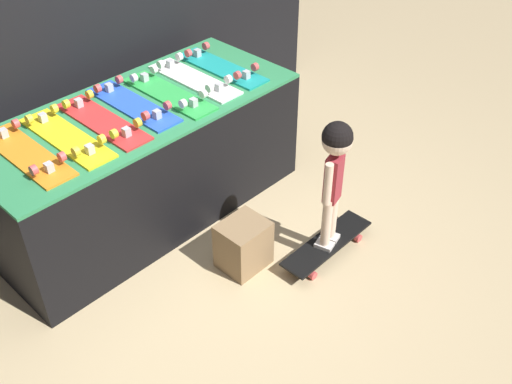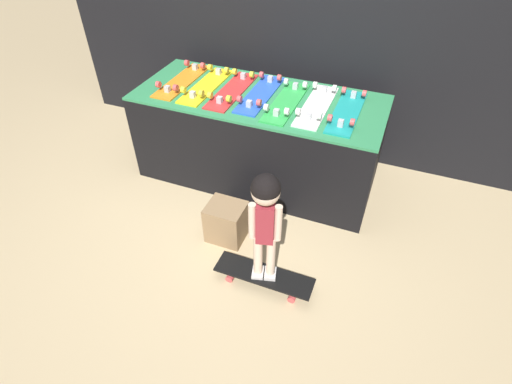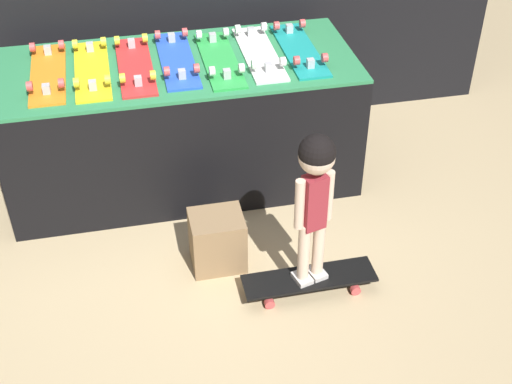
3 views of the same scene
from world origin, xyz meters
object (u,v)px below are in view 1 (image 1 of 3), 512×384
skateboard_yellow_on_rack (66,136)px  storage_box (243,245)px  skateboard_white_on_rack (194,78)px  skateboard_teal_on_rack (221,66)px  skateboard_orange_on_rack (26,153)px  skateboard_green_on_rack (168,93)px  skateboard_red_on_rack (102,120)px  skateboard_on_floor (327,244)px  child (335,163)px  skateboard_blue_on_rack (133,104)px

skateboard_yellow_on_rack → storage_box: 1.20m
skateboard_white_on_rack → skateboard_teal_on_rack: (0.24, -0.00, 0.00)m
skateboard_yellow_on_rack → skateboard_white_on_rack: 0.96m
skateboard_orange_on_rack → skateboard_white_on_rack: (1.20, -0.01, 0.00)m
skateboard_orange_on_rack → skateboard_green_on_rack: size_ratio=1.00×
skateboard_red_on_rack → skateboard_white_on_rack: bearing=0.5°
skateboard_on_floor → child: child is taller
skateboard_blue_on_rack → skateboard_orange_on_rack: bearing=-178.8°
skateboard_orange_on_rack → skateboard_on_floor: skateboard_orange_on_rack is taller
child → skateboard_teal_on_rack: bearing=64.1°
skateboard_orange_on_rack → skateboard_white_on_rack: bearing=-0.3°
skateboard_yellow_on_rack → skateboard_blue_on_rack: (0.48, 0.03, 0.00)m
skateboard_blue_on_rack → storage_box: 1.09m
skateboard_red_on_rack → skateboard_white_on_rack: 0.72m
skateboard_teal_on_rack → storage_box: 1.26m
skateboard_orange_on_rack → skateboard_blue_on_rack: (0.72, 0.01, 0.00)m
skateboard_teal_on_rack → storage_box: bearing=-127.8°
skateboard_teal_on_rack → skateboard_orange_on_rack: bearing=179.6°
skateboard_red_on_rack → skateboard_yellow_on_rack: bearing=179.4°
skateboard_teal_on_rack → skateboard_blue_on_rack: bearing=178.0°
skateboard_teal_on_rack → child: 1.19m
skateboard_red_on_rack → storage_box: bearing=-70.2°
child → storage_box: 0.75m
skateboard_yellow_on_rack → skateboard_white_on_rack: same height
skateboard_on_floor → child: size_ratio=0.80×
skateboard_red_on_rack → skateboard_green_on_rack: bearing=-2.7°
child → skateboard_green_on_rack: bearing=87.8°
skateboard_green_on_rack → skateboard_blue_on_rack: bearing=168.3°
skateboard_red_on_rack → skateboard_white_on_rack: (0.72, 0.01, 0.00)m
skateboard_on_floor → storage_box: bearing=144.1°
skateboard_white_on_rack → skateboard_on_floor: 1.38m
skateboard_yellow_on_rack → child: size_ratio=0.83×
skateboard_orange_on_rack → skateboard_blue_on_rack: 0.72m
skateboard_white_on_rack → child: 1.17m
skateboard_red_on_rack → skateboard_green_on_rack: (0.48, -0.02, 0.00)m
skateboard_orange_on_rack → skateboard_red_on_rack: size_ratio=1.00×
skateboard_on_floor → storage_box: (-0.43, 0.31, 0.08)m
skateboard_red_on_rack → storage_box: skateboard_red_on_rack is taller
skateboard_orange_on_rack → skateboard_red_on_rack: bearing=-1.5°
skateboard_green_on_rack → storage_box: size_ratio=2.28×
storage_box → skateboard_on_floor: bearing=-35.9°
skateboard_red_on_rack → skateboard_blue_on_rack: size_ratio=1.00×
skateboard_green_on_rack → skateboard_white_on_rack: size_ratio=1.00×
storage_box → skateboard_blue_on_rack: bearing=94.2°
skateboard_green_on_rack → skateboard_orange_on_rack: bearing=177.9°
skateboard_green_on_rack → skateboard_teal_on_rack: same height
child → storage_box: (-0.43, 0.31, -0.54)m
skateboard_orange_on_rack → storage_box: skateboard_orange_on_rack is taller
skateboard_orange_on_rack → skateboard_blue_on_rack: bearing=1.2°
skateboard_yellow_on_rack → skateboard_on_floor: skateboard_yellow_on_rack is taller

